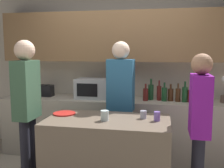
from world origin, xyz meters
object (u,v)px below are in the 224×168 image
(bottle_2, at_px, (159,93))
(bottle_5, at_px, (178,95))
(cup_2, at_px, (105,116))
(person_left, at_px, (199,119))
(bottle_6, at_px, (185,94))
(cup_0, at_px, (157,116))
(bottle_0, at_px, (146,94))
(person_center, at_px, (27,101))
(bottle_7, at_px, (190,96))
(microwave, at_px, (94,88))
(plate_on_island, at_px, (64,113))
(bottle_1, at_px, (151,92))
(toaster, at_px, (45,91))
(bottle_4, at_px, (171,94))
(cup_1, at_px, (143,115))
(person_right, at_px, (121,95))
(bottle_3, at_px, (164,94))

(bottle_2, distance_m, bottle_5, 0.27)
(cup_2, height_order, person_left, person_left)
(bottle_6, bearing_deg, cup_0, -108.79)
(bottle_0, relative_size, person_center, 0.14)
(bottle_7, xyz_separation_m, cup_2, (-0.99, -1.16, -0.04))
(bottle_6, height_order, cup_0, bottle_6)
(microwave, distance_m, plate_on_island, 1.05)
(bottle_7, bearing_deg, bottle_1, 171.67)
(bottle_1, bearing_deg, cup_0, -84.27)
(toaster, relative_size, bottle_2, 0.88)
(bottle_4, xyz_separation_m, plate_on_island, (-1.23, -1.02, -0.09))
(bottle_6, relative_size, person_center, 0.17)
(bottle_1, bearing_deg, bottle_7, -8.33)
(cup_2, bearing_deg, cup_0, 9.87)
(person_left, bearing_deg, plate_on_island, 85.72)
(plate_on_island, bearing_deg, person_left, -5.07)
(cup_1, height_order, cup_2, cup_2)
(bottle_7, distance_m, person_right, 1.04)
(bottle_3, height_order, person_left, person_left)
(bottle_0, xyz_separation_m, bottle_5, (0.46, 0.03, 0.01))
(bottle_3, xyz_separation_m, person_right, (-0.56, -0.48, 0.05))
(bottle_6, distance_m, cup_0, 1.14)
(bottle_2, xyz_separation_m, cup_2, (-0.55, -1.22, -0.06))
(bottle_6, relative_size, cup_0, 2.98)
(bottle_5, height_order, bottle_7, bottle_5)
(bottle_7, bearing_deg, cup_1, -120.71)
(bottle_2, distance_m, person_left, 1.24)
(microwave, xyz_separation_m, person_center, (-0.48, -1.15, 0.00))
(bottle_6, xyz_separation_m, cup_2, (-0.91, -1.17, -0.06))
(bottle_1, xyz_separation_m, cup_0, (0.12, -1.15, -0.08))
(bottle_0, height_order, bottle_6, bottle_6)
(bottle_4, xyz_separation_m, bottle_5, (0.10, -0.04, 0.01))
(person_left, bearing_deg, microwave, 51.03)
(cup_2, relative_size, person_center, 0.06)
(cup_0, height_order, person_center, person_center)
(bottle_7, bearing_deg, bottle_6, 175.44)
(bottle_4, relative_size, cup_2, 2.26)
(bottle_1, distance_m, person_right, 0.67)
(bottle_0, relative_size, bottle_2, 0.85)
(cup_1, bearing_deg, cup_2, -157.05)
(bottle_1, height_order, person_left, person_left)
(bottle_7, height_order, cup_0, bottle_7)
(cup_2, distance_m, person_center, 0.94)
(bottle_3, distance_m, person_right, 0.74)
(bottle_6, distance_m, cup_2, 1.48)
(bottle_3, xyz_separation_m, bottle_6, (0.29, -0.01, 0.01))
(bottle_4, bearing_deg, bottle_5, -19.14)
(toaster, distance_m, bottle_3, 1.88)
(microwave, xyz_separation_m, toaster, (-0.81, 0.00, -0.06))
(toaster, xyz_separation_m, bottle_5, (2.07, -0.05, 0.01))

